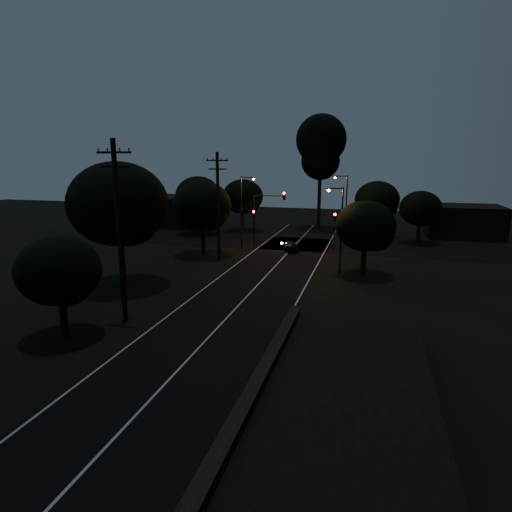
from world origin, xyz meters
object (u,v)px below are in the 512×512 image
Objects in this scene: tall_pine at (321,147)px; streetlight_c at (339,224)px; utility_pole_mid at (119,229)px; signal_mast at (268,209)px; streetlight_b at (345,204)px; car at (290,246)px; utility_pole_far at (218,205)px; signal_left at (254,221)px; signal_right at (335,224)px; streetlight_a at (243,207)px.

tall_pine is 2.13× the size of streetlight_c.
utility_pole_mid reaches higher than signal_mast.
streetlight_b is 14.01m from streetlight_c.
streetlight_b is at bearing -155.70° from car.
utility_pole_mid is at bearing -128.26° from streetlight_c.
utility_pole_far is 8.64m from signal_mast.
utility_pole_far is at bearing -99.94° from signal_left.
tall_pine is 3.90× the size of signal_right.
tall_pine is 4.79× the size of car.
streetlight_b is at bearing -68.62° from tall_pine.
signal_left is at bearing 136.24° from streetlight_c.
signal_mast is (-3.91, -15.01, -7.21)m from tall_pine.
signal_mast is 3.13m from streetlight_a.
streetlight_c is at bearing 101.73° from car.
streetlight_b is 8.89m from car.
signal_left is (1.40, 24.99, -2.90)m from utility_pole_mid.
tall_pine is (7.00, 40.00, 5.81)m from utility_pole_mid.
car is (6.03, 6.12, -4.92)m from utility_pole_far.
utility_pole_far is 12.05m from streetlight_c.
streetlight_c is 2.24× the size of car.
utility_pole_mid is 19.15m from streetlight_c.
tall_pine is 20.16m from car.
streetlight_b is at bearing 80.00° from signal_right.
utility_pole_far is 6.10m from streetlight_a.
signal_mast is 0.78× the size of streetlight_b.
tall_pine is at bearing 111.38° from streetlight_b.
car is at bearing -157.75° from signal_right.
signal_mast is 5.14m from car.
signal_left is 1.23× the size of car.
streetlight_b reaches higher than signal_left.
streetlight_b reaches higher than signal_mast.
streetlight_c is (11.83, -2.00, -1.13)m from utility_pole_far.
signal_left is 14.52m from streetlight_c.
car is at bearing -93.29° from tall_pine.
signal_right is at bearing 67.01° from utility_pole_mid.
tall_pine reaches higher than streetlight_a.
utility_pole_far is (0.00, 17.00, -0.25)m from utility_pole_mid.
utility_pole_mid is 24.44m from car.
streetlight_c is at bearing 51.74° from utility_pole_mid.
signal_mast is at bearing -56.27° from car.
utility_pole_mid is at bearing -97.04° from signal_mast.
streetlight_a reaches higher than signal_left.
signal_right is 10.18m from streetlight_c.
tall_pine is at bearing 103.49° from signal_right.
car is at bearing 75.38° from utility_pole_mid.
utility_pole_far is at bearing 21.60° from car.
utility_pole_mid reaches higher than streetlight_c.
utility_pole_mid reaches higher than streetlight_a.
streetlight_a is 2.39× the size of car.
signal_left is at bearing -157.95° from streetlight_b.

